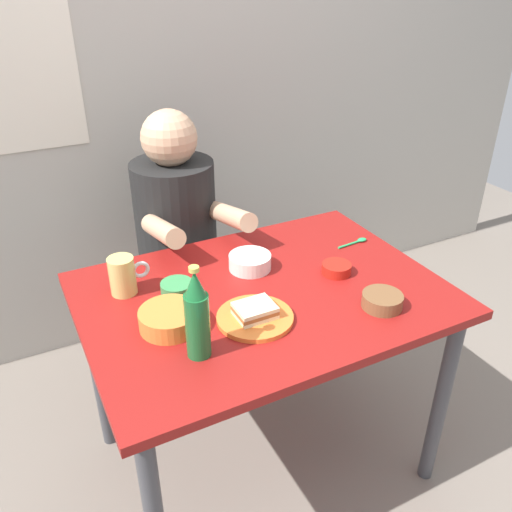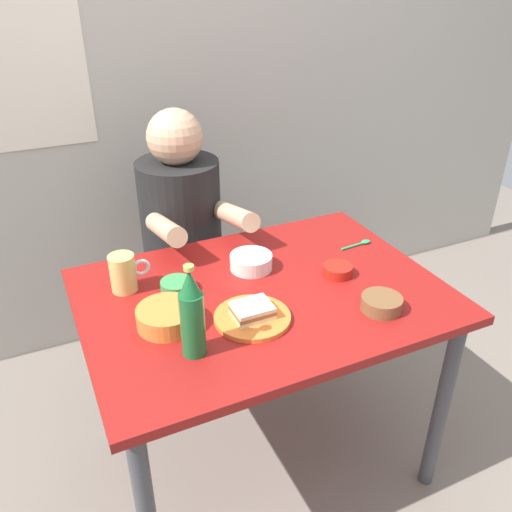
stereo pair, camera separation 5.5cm
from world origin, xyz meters
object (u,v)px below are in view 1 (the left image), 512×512
object	(u,v)px
person_seated	(176,213)
dip_bowl_green	(177,287)
beer_bottle	(197,316)
dining_table	(263,316)
stool	(182,300)
sandwich	(255,310)
beer_mug	(123,275)
plate_orange	(255,318)

from	to	relation	value
person_seated	dip_bowl_green	world-z (taller)	person_seated
person_seated	beer_bottle	size ratio (longest dim) A/B	2.75
dining_table	person_seated	world-z (taller)	person_seated
stool	beer_bottle	xyz separation A→B (m)	(-0.23, -0.82, 0.51)
beer_bottle	dip_bowl_green	distance (m)	0.32
sandwich	dip_bowl_green	size ratio (longest dim) A/B	1.10
person_seated	sandwich	world-z (taller)	person_seated
beer_mug	person_seated	bearing A→B (deg)	53.36
person_seated	stool	bearing A→B (deg)	90.00
dining_table	stool	distance (m)	0.70
plate_orange	dining_table	bearing A→B (deg)	52.98
dining_table	dip_bowl_green	xyz separation A→B (m)	(-0.24, 0.11, 0.11)
person_seated	sandwich	size ratio (longest dim) A/B	6.54
stool	beer_mug	bearing A→B (deg)	-125.93
beer_mug	dip_bowl_green	size ratio (longest dim) A/B	1.26
beer_bottle	dip_bowl_green	world-z (taller)	beer_bottle
dip_bowl_green	beer_mug	bearing A→B (deg)	152.20
plate_orange	beer_mug	xyz separation A→B (m)	(-0.29, 0.31, 0.05)
stool	beer_mug	distance (m)	0.71
beer_bottle	plate_orange	bearing A→B (deg)	18.85
person_seated	beer_mug	xyz separation A→B (m)	(-0.32, -0.43, 0.03)
person_seated	beer_bottle	distance (m)	0.84
stool	sandwich	world-z (taller)	sandwich
beer_mug	plate_orange	bearing A→B (deg)	-46.87
beer_bottle	dip_bowl_green	size ratio (longest dim) A/B	2.62
sandwich	beer_mug	bearing A→B (deg)	133.13
stool	dip_bowl_green	size ratio (longest dim) A/B	4.50
sandwich	beer_mug	distance (m)	0.43
stool	sandwich	distance (m)	0.86
person_seated	plate_orange	xyz separation A→B (m)	(-0.03, -0.74, -0.02)
dining_table	beer_mug	distance (m)	0.45
dining_table	beer_bottle	size ratio (longest dim) A/B	4.20
dining_table	stool	world-z (taller)	dining_table
dining_table	dip_bowl_green	size ratio (longest dim) A/B	11.00
stool	beer_bottle	distance (m)	0.99
dip_bowl_green	plate_orange	bearing A→B (deg)	-57.71
sandwich	dining_table	bearing A→B (deg)	52.98
beer_mug	dining_table	bearing A→B (deg)	-26.46
dip_bowl_green	person_seated	bearing A→B (deg)	70.59
sandwich	beer_bottle	xyz separation A→B (m)	(-0.20, -0.07, 0.09)
stool	dip_bowl_green	bearing A→B (deg)	-109.01
dining_table	plate_orange	size ratio (longest dim) A/B	5.00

